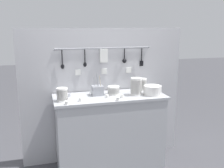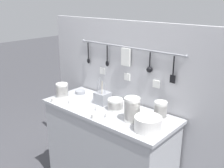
{
  "view_description": "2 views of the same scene",
  "coord_description": "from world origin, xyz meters",
  "px_view_note": "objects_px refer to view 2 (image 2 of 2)",
  "views": [
    {
      "loc": [
        -0.79,
        -2.98,
        1.78
      ],
      "look_at": [
        0.03,
        0.01,
        1.09
      ],
      "focal_mm": 42.0,
      "sensor_mm": 36.0,
      "label": 1
    },
    {
      "loc": [
        1.54,
        -1.7,
        1.96
      ],
      "look_at": [
        0.07,
        -0.02,
        1.22
      ],
      "focal_mm": 42.0,
      "sensor_mm": 36.0,
      "label": 2
    }
  ],
  "objects_px": {
    "cup_centre": "(97,108)",
    "cup_by_caddy": "(70,101)",
    "bowl_stack_tall_left": "(62,90)",
    "steel_mixing_bowl": "(80,92)",
    "plate_stack": "(148,124)",
    "cup_front_right": "(107,115)",
    "cup_edge_far": "(93,116)",
    "bowl_stack_back_corner": "(132,109)",
    "cutlery_caddy": "(103,98)",
    "bowl_stack_wide_centre": "(115,104)",
    "cup_beside_plates": "(107,97)",
    "bowl_stack_nested_right": "(160,110)",
    "cup_front_left": "(53,100)"
  },
  "relations": [
    {
      "from": "bowl_stack_tall_left",
      "to": "cutlery_caddy",
      "type": "distance_m",
      "value": 0.47
    },
    {
      "from": "bowl_stack_back_corner",
      "to": "cup_front_right",
      "type": "relative_size",
      "value": 5.39
    },
    {
      "from": "bowl_stack_wide_centre",
      "to": "cup_front_right",
      "type": "bearing_deg",
      "value": -72.8
    },
    {
      "from": "steel_mixing_bowl",
      "to": "cutlery_caddy",
      "type": "height_order",
      "value": "cutlery_caddy"
    },
    {
      "from": "bowl_stack_wide_centre",
      "to": "bowl_stack_back_corner",
      "type": "bearing_deg",
      "value": -18.75
    },
    {
      "from": "cup_beside_plates",
      "to": "cup_by_caddy",
      "type": "relative_size",
      "value": 1.0
    },
    {
      "from": "bowl_stack_tall_left",
      "to": "plate_stack",
      "type": "height_order",
      "value": "bowl_stack_tall_left"
    },
    {
      "from": "bowl_stack_nested_right",
      "to": "steel_mixing_bowl",
      "type": "bearing_deg",
      "value": -178.02
    },
    {
      "from": "cutlery_caddy",
      "to": "bowl_stack_tall_left",
      "type": "bearing_deg",
      "value": -160.36
    },
    {
      "from": "bowl_stack_tall_left",
      "to": "plate_stack",
      "type": "relative_size",
      "value": 0.69
    },
    {
      "from": "plate_stack",
      "to": "cup_centre",
      "type": "distance_m",
      "value": 0.58
    },
    {
      "from": "cup_centre",
      "to": "cup_by_caddy",
      "type": "height_order",
      "value": "same"
    },
    {
      "from": "cup_edge_far",
      "to": "cup_front_left",
      "type": "relative_size",
      "value": 1.0
    },
    {
      "from": "steel_mixing_bowl",
      "to": "plate_stack",
      "type": "bearing_deg",
      "value": -11.59
    },
    {
      "from": "plate_stack",
      "to": "cup_edge_far",
      "type": "bearing_deg",
      "value": -164.61
    },
    {
      "from": "plate_stack",
      "to": "cup_centre",
      "type": "relative_size",
      "value": 5.52
    },
    {
      "from": "plate_stack",
      "to": "cup_front_right",
      "type": "relative_size",
      "value": 5.52
    },
    {
      "from": "cup_centre",
      "to": "cup_by_caddy",
      "type": "distance_m",
      "value": 0.33
    },
    {
      "from": "cutlery_caddy",
      "to": "cup_front_right",
      "type": "relative_size",
      "value": 6.93
    },
    {
      "from": "bowl_stack_back_corner",
      "to": "plate_stack",
      "type": "relative_size",
      "value": 0.98
    },
    {
      "from": "cutlery_caddy",
      "to": "cup_edge_far",
      "type": "xyz_separation_m",
      "value": [
        0.17,
        -0.3,
        -0.04
      ]
    },
    {
      "from": "cup_beside_plates",
      "to": "cup_front_right",
      "type": "relative_size",
      "value": 1.0
    },
    {
      "from": "cutlery_caddy",
      "to": "bowl_stack_back_corner",
      "type": "bearing_deg",
      "value": -14.85
    },
    {
      "from": "bowl_stack_nested_right",
      "to": "cup_beside_plates",
      "type": "xyz_separation_m",
      "value": [
        -0.66,
        0.04,
        -0.06
      ]
    },
    {
      "from": "bowl_stack_tall_left",
      "to": "cup_by_caddy",
      "type": "xyz_separation_m",
      "value": [
        0.2,
        -0.06,
        -0.06
      ]
    },
    {
      "from": "cutlery_caddy",
      "to": "cup_edge_far",
      "type": "relative_size",
      "value": 6.93
    },
    {
      "from": "bowl_stack_back_corner",
      "to": "cutlery_caddy",
      "type": "relative_size",
      "value": 0.78
    },
    {
      "from": "bowl_stack_nested_right",
      "to": "steel_mixing_bowl",
      "type": "distance_m",
      "value": 1.0
    },
    {
      "from": "bowl_stack_tall_left",
      "to": "cup_beside_plates",
      "type": "height_order",
      "value": "bowl_stack_tall_left"
    },
    {
      "from": "cup_front_right",
      "to": "bowl_stack_wide_centre",
      "type": "bearing_deg",
      "value": 107.2
    },
    {
      "from": "steel_mixing_bowl",
      "to": "cup_by_caddy",
      "type": "height_order",
      "value": "cup_by_caddy"
    },
    {
      "from": "bowl_stack_wide_centre",
      "to": "cup_beside_plates",
      "type": "bearing_deg",
      "value": 147.78
    },
    {
      "from": "steel_mixing_bowl",
      "to": "cup_centre",
      "type": "bearing_deg",
      "value": -23.49
    },
    {
      "from": "cutlery_caddy",
      "to": "cup_front_left",
      "type": "relative_size",
      "value": 6.93
    },
    {
      "from": "bowl_stack_nested_right",
      "to": "cup_front_right",
      "type": "distance_m",
      "value": 0.47
    },
    {
      "from": "bowl_stack_back_corner",
      "to": "cup_beside_plates",
      "type": "xyz_separation_m",
      "value": [
        -0.5,
        0.24,
        -0.09
      ]
    },
    {
      "from": "bowl_stack_tall_left",
      "to": "cup_edge_far",
      "type": "bearing_deg",
      "value": -13.51
    },
    {
      "from": "bowl_stack_back_corner",
      "to": "bowl_stack_wide_centre",
      "type": "xyz_separation_m",
      "value": [
        -0.26,
        0.09,
        -0.05
      ]
    },
    {
      "from": "cup_beside_plates",
      "to": "bowl_stack_back_corner",
      "type": "bearing_deg",
      "value": -25.59
    },
    {
      "from": "cup_front_right",
      "to": "cup_edge_far",
      "type": "bearing_deg",
      "value": -129.49
    },
    {
      "from": "bowl_stack_tall_left",
      "to": "cup_front_right",
      "type": "height_order",
      "value": "bowl_stack_tall_left"
    },
    {
      "from": "steel_mixing_bowl",
      "to": "cup_front_right",
      "type": "bearing_deg",
      "value": -21.61
    },
    {
      "from": "steel_mixing_bowl",
      "to": "cutlery_caddy",
      "type": "xyz_separation_m",
      "value": [
        0.38,
        -0.04,
        0.04
      ]
    },
    {
      "from": "plate_stack",
      "to": "cutlery_caddy",
      "type": "relative_size",
      "value": 0.8
    },
    {
      "from": "cup_centre",
      "to": "cup_beside_plates",
      "type": "distance_m",
      "value": 0.3
    },
    {
      "from": "cup_front_right",
      "to": "cup_by_caddy",
      "type": "bearing_deg",
      "value": -179.23
    },
    {
      "from": "bowl_stack_nested_right",
      "to": "bowl_stack_wide_centre",
      "type": "height_order",
      "value": "bowl_stack_nested_right"
    },
    {
      "from": "cup_centre",
      "to": "cup_by_caddy",
      "type": "relative_size",
      "value": 1.0
    },
    {
      "from": "bowl_stack_nested_right",
      "to": "cup_front_right",
      "type": "xyz_separation_m",
      "value": [
        -0.37,
        -0.28,
        -0.06
      ]
    },
    {
      "from": "bowl_stack_back_corner",
      "to": "steel_mixing_bowl",
      "type": "height_order",
      "value": "bowl_stack_back_corner"
    }
  ]
}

